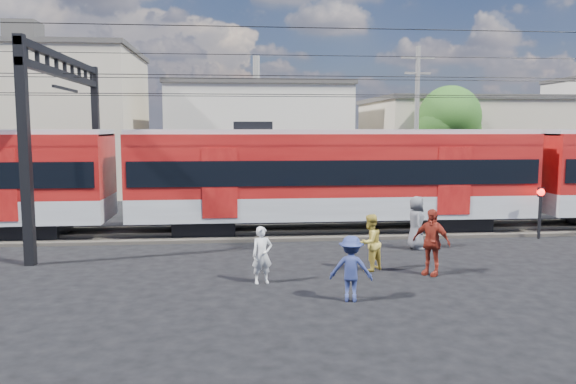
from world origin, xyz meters
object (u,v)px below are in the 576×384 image
Objects in this scene: pedestrian_a at (262,255)px; pedestrian_c at (351,269)px; commuter_train at (338,174)px; crossing_signal at (540,203)px.

pedestrian_a is 2.76m from pedestrian_c.
pedestrian_a is at bearing -26.96° from pedestrian_c.
commuter_train is 32.11× the size of pedestrian_a.
commuter_train is 7.81m from crossing_signal.
pedestrian_c is at bearing -141.52° from crossing_signal.
commuter_train reaches higher than pedestrian_a.
pedestrian_a is 12.08m from crossing_signal.
crossing_signal is (7.47, -2.04, -1.03)m from commuter_train.
commuter_train is 9.28m from pedestrian_c.
crossing_signal is (10.89, 5.19, 0.59)m from pedestrian_a.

